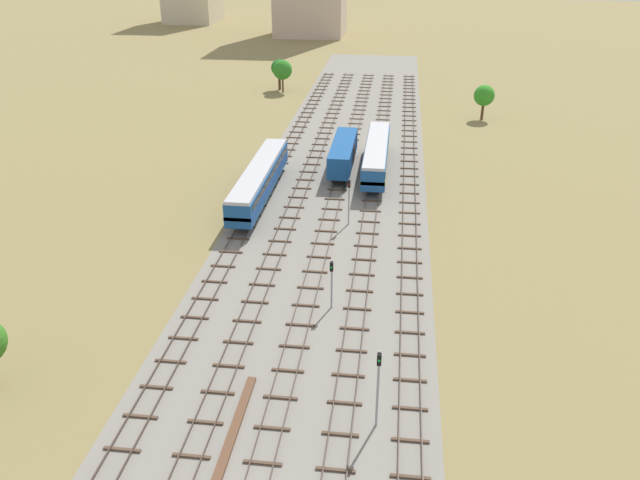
{
  "coord_description": "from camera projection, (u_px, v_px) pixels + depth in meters",
  "views": [
    {
      "loc": [
        6.98,
        -23.3,
        29.0
      ],
      "look_at": [
        0.0,
        32.39,
        1.5
      ],
      "focal_mm": 35.67,
      "sensor_mm": 36.0,
      "label": 1
    }
  ],
  "objects": [
    {
      "name": "passenger_coach_far_left_nearest",
      "position": [
        259.0,
        178.0,
        74.8
      ],
      "size": [
        2.96,
        22.0,
        3.8
      ],
      "color": "#194C8C",
      "rests_on": "ground"
    },
    {
      "name": "ground_plane",
      "position": [
        342.0,
        172.0,
        84.2
      ],
      "size": [
        480.0,
        480.0,
        0.0
      ],
      "primitive_type": "plane",
      "color": "olive"
    },
    {
      "name": "signal_post_mid",
      "position": [
        378.0,
        380.0,
        39.61
      ],
      "size": [
        0.28,
        0.47,
        5.89
      ],
      "color": "gray",
      "rests_on": "ground"
    },
    {
      "name": "spare_rail_bundle",
      "position": [
        235.0,
        427.0,
        40.98
      ],
      "size": [
        0.6,
        10.0,
        0.24
      ],
      "primitive_type": "cube",
      "color": "brown",
      "rests_on": "ground"
    },
    {
      "name": "freight_boxcar_centre_left_mid",
      "position": [
        343.0,
        153.0,
        83.95
      ],
      "size": [
        2.87,
        14.0,
        3.6
      ],
      "color": "#194C8C",
      "rests_on": "ground"
    },
    {
      "name": "lineside_tree_3",
      "position": [
        282.0,
        70.0,
        123.65
      ],
      "size": [
        3.77,
        3.77,
        6.28
      ],
      "color": "#4C331E",
      "rests_on": "ground"
    },
    {
      "name": "signal_post_near",
      "position": [
        349.0,
        196.0,
        67.86
      ],
      "size": [
        0.28,
        0.47,
        5.3
      ],
      "color": "gray",
      "rests_on": "ground"
    },
    {
      "name": "lineside_tree_0",
      "position": [
        484.0,
        96.0,
        106.02
      ],
      "size": [
        3.45,
        3.45,
        5.78
      ],
      "color": "#4C331E",
      "rests_on": "ground"
    },
    {
      "name": "lineside_tree_1",
      "position": [
        279.0,
        68.0,
        125.86
      ],
      "size": [
        3.24,
        3.24,
        5.95
      ],
      "color": "#4C331E",
      "rests_on": "ground"
    },
    {
      "name": "track_left",
      "position": [
        310.0,
        168.0,
        85.52
      ],
      "size": [
        2.4,
        126.0,
        0.29
      ],
      "color": "#47382D",
      "rests_on": "ground"
    },
    {
      "name": "ballast_bed",
      "position": [
        342.0,
        172.0,
        84.19
      ],
      "size": [
        21.71,
        176.0,
        0.01
      ],
      "primitive_type": "cube",
      "color": "gray",
      "rests_on": "ground"
    },
    {
      "name": "track_centre_right",
      "position": [
        409.0,
        172.0,
        84.04
      ],
      "size": [
        2.4,
        126.0,
        0.29
      ],
      "color": "#47382D",
      "rests_on": "ground"
    },
    {
      "name": "track_far_left",
      "position": [
        278.0,
        166.0,
        86.01
      ],
      "size": [
        2.4,
        126.0,
        0.29
      ],
      "color": "#47382D",
      "rests_on": "ground"
    },
    {
      "name": "track_centre_left",
      "position": [
        343.0,
        169.0,
        85.03
      ],
      "size": [
        2.4,
        126.0,
        0.29
      ],
      "color": "#47382D",
      "rests_on": "ground"
    },
    {
      "name": "track_centre",
      "position": [
        376.0,
        170.0,
        84.53
      ],
      "size": [
        2.4,
        126.0,
        0.29
      ],
      "color": "#47382D",
      "rests_on": "ground"
    },
    {
      "name": "signal_post_nearest",
      "position": [
        332.0,
        278.0,
        52.79
      ],
      "size": [
        0.28,
        0.47,
        4.56
      ],
      "color": "gray",
      "rests_on": "ground"
    },
    {
      "name": "diesel_railcar_centre_near",
      "position": [
        376.0,
        154.0,
        83.11
      ],
      "size": [
        2.96,
        20.5,
        3.8
      ],
      "color": "#194C8C",
      "rests_on": "ground"
    }
  ]
}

